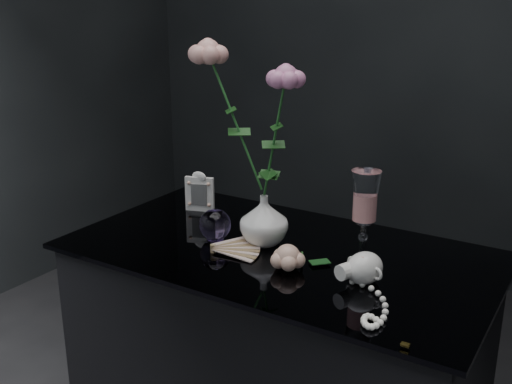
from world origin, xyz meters
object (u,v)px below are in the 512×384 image
Objects in this scene: paperweight at (215,225)px; picture_frame at (200,191)px; wine_glass at (364,218)px; pearl_jar at (364,267)px; loose_rose at (288,257)px; vase at (264,220)px.

picture_frame is at bearing 136.62° from paperweight.
wine_glass is 2.71× the size of paperweight.
picture_frame is 0.46× the size of pearl_jar.
pearl_jar is at bearing -4.00° from paperweight.
paperweight is at bearing -162.78° from pearl_jar.
pearl_jar is at bearing -36.54° from picture_frame.
paperweight is at bearing 150.08° from loose_rose.
paperweight is 0.25m from loose_rose.
wine_glass is at bearing 10.43° from paperweight.
picture_frame is (-0.54, 0.09, -0.05)m from wine_glass.
paperweight is (-0.12, -0.04, -0.02)m from vase.
picture_frame is (-0.29, 0.12, -0.00)m from vase.
wine_glass is 1.27× the size of loose_rose.
pearl_jar is (0.30, -0.07, -0.03)m from vase.
paperweight is 0.47× the size of loose_rose.
vase reaches higher than picture_frame.
vase reaches higher than pearl_jar.
paperweight reaches higher than pearl_jar.
picture_frame reaches higher than pearl_jar.
paperweight is 0.42m from pearl_jar.
loose_rose is (0.41, -0.22, -0.03)m from picture_frame.
loose_rose is (0.12, -0.10, -0.03)m from vase.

